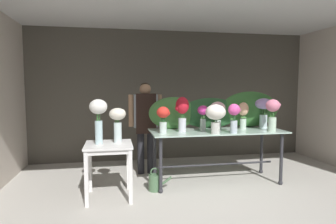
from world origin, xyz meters
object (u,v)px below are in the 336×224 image
at_px(vase_blush_ranunculus, 218,111).
at_px(vase_peach_hydrangea, 243,113).
at_px(florist, 145,118).
at_px(vase_ivory_snapdragons, 216,115).
at_px(vase_white_roses_tall, 98,114).
at_px(vase_crimson_freesia, 182,111).
at_px(display_table_glass, 217,138).
at_px(vase_magenta_dahlias, 203,115).
at_px(vase_lilac_roses, 264,108).
at_px(vase_scarlet_lilies, 163,117).
at_px(vase_rosy_anemones, 273,112).
at_px(watering_can, 155,182).
at_px(vase_fuchsia_tulips, 234,116).
at_px(vase_cream_lisianthus_tall, 118,120).
at_px(side_table_white, 109,152).

bearing_deg(vase_blush_ranunculus, vase_peach_hydrangea, -2.71).
height_order(florist, vase_ivory_snapdragons, florist).
bearing_deg(vase_white_roses_tall, vase_crimson_freesia, 13.47).
height_order(display_table_glass, vase_magenta_dahlias, vase_magenta_dahlias).
distance_m(vase_lilac_roses, vase_white_roses_tall, 2.69).
bearing_deg(vase_scarlet_lilies, florist, 102.81).
relative_size(vase_scarlet_lilies, vase_white_roses_tall, 0.65).
height_order(display_table_glass, vase_rosy_anemones, vase_rosy_anemones).
xyz_separation_m(vase_lilac_roses, watering_can, (-1.87, -0.30, -1.04)).
xyz_separation_m(display_table_glass, florist, (-1.06, 0.68, 0.27)).
bearing_deg(vase_fuchsia_tulips, vase_scarlet_lilies, 169.42).
bearing_deg(vase_scarlet_lilies, vase_white_roses_tall, -166.27).
distance_m(vase_peach_hydrangea, vase_lilac_roses, 0.39).
distance_m(florist, vase_cream_lisianthus_tall, 1.07).
height_order(display_table_glass, vase_cream_lisianthus_tall, vase_cream_lisianthus_tall).
xyz_separation_m(vase_scarlet_lilies, vase_lilac_roses, (1.73, 0.21, 0.09)).
height_order(vase_ivory_snapdragons, vase_lilac_roses, vase_lilac_roses).
bearing_deg(vase_white_roses_tall, side_table_white, 0.02).
relative_size(vase_crimson_freesia, vase_lilac_roses, 1.08).
distance_m(vase_rosy_anemones, vase_cream_lisianthus_tall, 2.36).
distance_m(display_table_glass, vase_cream_lisianthus_tall, 1.61).
relative_size(vase_scarlet_lilies, vase_ivory_snapdragons, 0.91).
height_order(side_table_white, florist, florist).
bearing_deg(vase_peach_hydrangea, vase_ivory_snapdragons, -147.91).
distance_m(vase_ivory_snapdragons, vase_cream_lisianthus_tall, 1.41).
bearing_deg(vase_fuchsia_tulips, side_table_white, -178.97).
bearing_deg(florist, vase_lilac_roses, -16.64).
bearing_deg(vase_peach_hydrangea, vase_magenta_dahlias, -176.20).
height_order(vase_peach_hydrangea, vase_fuchsia_tulips, vase_fuchsia_tulips).
bearing_deg(vase_crimson_freesia, vase_lilac_roses, 5.81).
relative_size(florist, vase_ivory_snapdragons, 3.68).
height_order(side_table_white, vase_crimson_freesia, vase_crimson_freesia).
xyz_separation_m(display_table_glass, vase_ivory_snapdragons, (-0.14, -0.31, 0.41)).
bearing_deg(vase_peach_hydrangea, vase_scarlet_lilies, -172.14).
distance_m(florist, vase_blush_ranunculus, 1.25).
bearing_deg(vase_cream_lisianthus_tall, vase_rosy_anemones, 0.77).
xyz_separation_m(vase_magenta_dahlias, vase_white_roses_tall, (-1.58, -0.37, 0.08)).
distance_m(vase_scarlet_lilies, vase_ivory_snapdragons, 0.77).
xyz_separation_m(vase_ivory_snapdragons, vase_lilac_roses, (0.99, 0.41, 0.05)).
height_order(vase_rosy_anemones, vase_magenta_dahlias, vase_rosy_anemones).
bearing_deg(vase_peach_hydrangea, florist, 158.68).
xyz_separation_m(vase_peach_hydrangea, vase_white_roses_tall, (-2.28, -0.41, 0.06)).
distance_m(vase_blush_ranunculus, vase_cream_lisianthus_tall, 1.63).
height_order(vase_ivory_snapdragons, vase_fuchsia_tulips, vase_fuchsia_tulips).
height_order(vase_peach_hydrangea, vase_lilac_roses, vase_lilac_roses).
relative_size(vase_ivory_snapdragons, vase_cream_lisianthus_tall, 0.90).
bearing_deg(vase_fuchsia_tulips, watering_can, 174.86).
relative_size(vase_ivory_snapdragons, vase_fuchsia_tulips, 0.99).
bearing_deg(vase_white_roses_tall, vase_magenta_dahlias, 13.04).
distance_m(florist, vase_white_roses_tall, 1.27).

